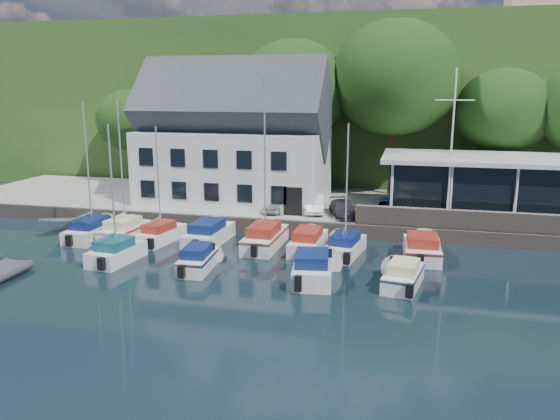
# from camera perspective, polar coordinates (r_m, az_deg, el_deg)

# --- Properties ---
(ground) EXTENTS (180.00, 180.00, 0.00)m
(ground) POSITION_cam_1_polar(r_m,az_deg,el_deg) (26.55, -1.23, -8.92)
(ground) COLOR black
(ground) RESTS_ON ground
(quay) EXTENTS (60.00, 13.00, 1.00)m
(quay) POSITION_cam_1_polar(r_m,az_deg,el_deg) (42.85, 4.73, 0.18)
(quay) COLOR gray
(quay) RESTS_ON ground
(quay_face) EXTENTS (60.00, 0.30, 1.00)m
(quay_face) POSITION_cam_1_polar(r_m,az_deg,el_deg) (36.62, 3.15, -1.97)
(quay_face) COLOR #62574E
(quay_face) RESTS_ON ground
(hillside) EXTENTS (160.00, 75.00, 16.00)m
(hillside) POSITION_cam_1_polar(r_m,az_deg,el_deg) (86.10, 9.51, 11.41)
(hillside) COLOR #284E1D
(hillside) RESTS_ON ground
(field_patch) EXTENTS (50.00, 30.00, 0.30)m
(field_patch) POSITION_cam_1_polar(r_m,az_deg,el_deg) (94.08, 15.14, 16.22)
(field_patch) COLOR olive
(field_patch) RESTS_ON hillside
(farmhouse) EXTENTS (10.40, 7.00, 8.20)m
(farmhouse) POSITION_cam_1_polar(r_m,az_deg,el_deg) (78.13, 26.54, 19.08)
(farmhouse) COLOR #C2B093
(farmhouse) RESTS_ON hillside
(harbor_building) EXTENTS (14.40, 8.20, 8.70)m
(harbor_building) POSITION_cam_1_polar(r_m,az_deg,el_deg) (42.72, -4.74, 6.74)
(harbor_building) COLOR silver
(harbor_building) RESTS_ON quay
(club_pavilion) EXTENTS (13.20, 7.20, 4.10)m
(club_pavilion) POSITION_cam_1_polar(r_m,az_deg,el_deg) (40.69, 19.96, 2.44)
(club_pavilion) COLOR black
(club_pavilion) RESTS_ON quay
(seawall) EXTENTS (18.00, 0.50, 1.20)m
(seawall) POSITION_cam_1_polar(r_m,az_deg,el_deg) (36.64, 22.08, -1.13)
(seawall) COLOR #62574E
(seawall) RESTS_ON quay
(gangway) EXTENTS (1.20, 6.00, 1.40)m
(gangway) POSITION_cam_1_polar(r_m,az_deg,el_deg) (41.18, -20.63, -1.84)
(gangway) COLOR silver
(gangway) RESTS_ON ground
(car_silver) EXTENTS (1.73, 3.37, 1.10)m
(car_silver) POSITION_cam_1_polar(r_m,az_deg,el_deg) (39.28, -0.73, 0.63)
(car_silver) COLOR silver
(car_silver) RESTS_ON quay
(car_white) EXTENTS (1.88, 4.00, 1.27)m
(car_white) POSITION_cam_1_polar(r_m,az_deg,el_deg) (39.26, 3.67, 0.73)
(car_white) COLOR silver
(car_white) RESTS_ON quay
(car_dgrey) EXTENTS (2.63, 4.01, 1.08)m
(car_dgrey) POSITION_cam_1_polar(r_m,az_deg,el_deg) (38.07, 6.61, 0.14)
(car_dgrey) COLOR #302F34
(car_dgrey) RESTS_ON quay
(car_blue) EXTENTS (2.03, 3.93, 1.28)m
(car_blue) POSITION_cam_1_polar(r_m,az_deg,el_deg) (38.42, 11.21, 0.25)
(car_blue) COLOR #2C5689
(car_blue) RESTS_ON quay
(flagpole) EXTENTS (2.39, 0.20, 9.97)m
(flagpole) POSITION_cam_1_polar(r_m,az_deg,el_deg) (36.94, 17.48, 6.24)
(flagpole) COLOR silver
(flagpole) RESTS_ON quay
(tree_0) EXTENTS (6.28, 6.28, 8.59)m
(tree_0) POSITION_cam_1_polar(r_m,az_deg,el_deg) (53.21, -15.24, 7.46)
(tree_0) COLOR black
(tree_0) RESTS_ON quay
(tree_1) EXTENTS (6.47, 6.47, 8.84)m
(tree_1) POSITION_cam_1_polar(r_m,az_deg,el_deg) (48.92, -7.34, 7.53)
(tree_1) COLOR black
(tree_1) RESTS_ON quay
(tree_2) EXTENTS (9.28, 9.28, 12.69)m
(tree_2) POSITION_cam_1_polar(r_m,az_deg,el_deg) (46.58, 1.33, 9.74)
(tree_2) COLOR black
(tree_2) RESTS_ON quay
(tree_3) EXTENTS (10.33, 10.33, 14.12)m
(tree_3) POSITION_cam_1_polar(r_m,az_deg,el_deg) (45.96, 11.83, 10.33)
(tree_3) COLOR black
(tree_3) RESTS_ON quay
(tree_4) EXTENTS (7.52, 7.52, 10.28)m
(tree_4) POSITION_cam_1_polar(r_m,az_deg,el_deg) (47.01, 22.17, 7.36)
(tree_4) COLOR black
(tree_4) RESTS_ON quay
(boat_r1_0) EXTENTS (2.09, 6.65, 8.79)m
(boat_r1_0) POSITION_cam_1_polar(r_m,az_deg,el_deg) (37.33, -19.42, 3.70)
(boat_r1_0) COLOR silver
(boat_r1_0) RESTS_ON ground
(boat_r1_1) EXTENTS (2.50, 5.94, 9.00)m
(boat_r1_1) POSITION_cam_1_polar(r_m,az_deg,el_deg) (36.39, -16.22, 3.87)
(boat_r1_1) COLOR silver
(boat_r1_1) RESTS_ON ground
(boat_r1_2) EXTENTS (2.56, 5.92, 8.19)m
(boat_r1_2) POSITION_cam_1_polar(r_m,az_deg,el_deg) (35.31, -12.61, 3.15)
(boat_r1_2) COLOR silver
(boat_r1_2) RESTS_ON ground
(boat_r1_3) EXTENTS (2.37, 6.80, 1.51)m
(boat_r1_3) POSITION_cam_1_polar(r_m,az_deg,el_deg) (35.17, -7.45, -2.26)
(boat_r1_3) COLOR silver
(boat_r1_3) RESTS_ON ground
(boat_r1_4) EXTENTS (2.18, 7.10, 9.48)m
(boat_r1_4) POSITION_cam_1_polar(r_m,az_deg,el_deg) (33.13, -1.59, 3.97)
(boat_r1_4) COLOR silver
(boat_r1_4) RESTS_ON ground
(boat_r1_5) EXTENTS (2.04, 6.26, 1.42)m
(boat_r1_5) POSITION_cam_1_polar(r_m,az_deg,el_deg) (33.34, 2.97, -3.09)
(boat_r1_5) COLOR silver
(boat_r1_5) RESTS_ON ground
(boat_r1_6) EXTENTS (2.68, 6.03, 8.40)m
(boat_r1_6) POSITION_cam_1_polar(r_m,az_deg,el_deg) (31.85, 6.99, 2.53)
(boat_r1_6) COLOR silver
(boat_r1_6) RESTS_ON ground
(boat_r1_7) EXTENTS (2.46, 5.93, 1.47)m
(boat_r1_7) POSITION_cam_1_polar(r_m,az_deg,el_deg) (32.85, 14.62, -3.69)
(boat_r1_7) COLOR silver
(boat_r1_7) RESTS_ON ground
(boat_r2_1) EXTENTS (2.55, 5.38, 8.74)m
(boat_r2_1) POSITION_cam_1_polar(r_m,az_deg,el_deg) (31.73, -17.15, 2.33)
(boat_r2_1) COLOR silver
(boat_r2_1) RESTS_ON ground
(boat_r2_2) EXTENTS (2.00, 5.36, 1.39)m
(boat_r2_2) POSITION_cam_1_polar(r_m,az_deg,el_deg) (30.31, -8.49, -4.88)
(boat_r2_2) COLOR silver
(boat_r2_2) RESTS_ON ground
(boat_r2_3) EXTENTS (2.92, 6.03, 1.57)m
(boat_r2_3) POSITION_cam_1_polar(r_m,az_deg,el_deg) (28.31, 3.43, -5.84)
(boat_r2_3) COLOR silver
(boat_r2_3) RESTS_ON ground
(boat_r2_4) EXTENTS (2.55, 5.32, 1.37)m
(boat_r2_4) POSITION_cam_1_polar(r_m,az_deg,el_deg) (28.15, 12.77, -6.48)
(boat_r2_4) COLOR silver
(boat_r2_4) RESTS_ON ground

